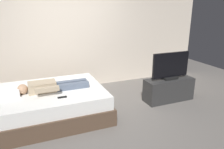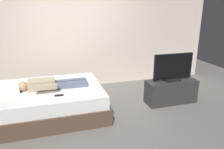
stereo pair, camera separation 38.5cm
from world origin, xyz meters
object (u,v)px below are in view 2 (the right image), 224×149
at_px(remote, 59,95).
at_px(tv_stand, 171,91).
at_px(bed, 49,101).
at_px(tv, 173,68).
at_px(pillow, 6,89).
at_px(person, 49,84).

bearing_deg(remote, tv_stand, 5.49).
bearing_deg(bed, tv, -4.87).
xyz_separation_m(tv_stand, tv, (0.00, -0.00, 0.53)).
relative_size(tv_stand, tv, 1.25).
relative_size(pillow, person, 0.38).
relative_size(bed, remote, 13.85).
distance_m(person, tv, 2.53).
bearing_deg(pillow, person, -3.02).
xyz_separation_m(person, tv_stand, (2.52, -0.18, -0.37)).
bearing_deg(remote, pillow, 153.70).
bearing_deg(bed, person, -53.80).
bearing_deg(tv_stand, bed, 175.13).
relative_size(person, remote, 8.40).
xyz_separation_m(pillow, tv, (3.26, -0.22, 0.18)).
relative_size(bed, pillow, 4.33).
xyz_separation_m(pillow, remote, (0.90, -0.44, -0.05)).
bearing_deg(pillow, bed, 0.00).
relative_size(person, tv_stand, 1.15).
height_order(pillow, remote, pillow).
xyz_separation_m(pillow, tv_stand, (3.26, -0.22, -0.35)).
xyz_separation_m(remote, tv, (2.37, 0.23, 0.24)).
height_order(person, tv_stand, person).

